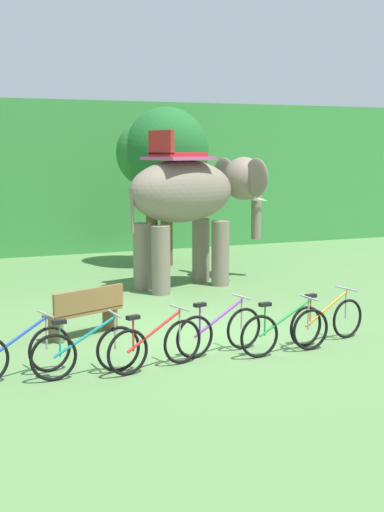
{
  "coord_description": "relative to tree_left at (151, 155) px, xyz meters",
  "views": [
    {
      "loc": [
        -4.9,
        -11.58,
        3.36
      ],
      "look_at": [
        0.21,
        1.0,
        1.3
      ],
      "focal_mm": 49.84,
      "sensor_mm": 36.0,
      "label": 1
    }
  ],
  "objects": [
    {
      "name": "tree_center_left",
      "position": [
        0.32,
        -0.37,
        0.06
      ],
      "size": [
        2.41,
        2.41,
        4.53
      ],
      "color": "brown",
      "rests_on": "ground"
    },
    {
      "name": "bike_teal",
      "position": [
        -4.3,
        -9.51,
        -2.78
      ],
      "size": [
        1.71,
        0.52,
        0.92
      ],
      "color": "black",
      "rests_on": "ground"
    },
    {
      "name": "elephant",
      "position": [
        -0.16,
        -3.54,
        -0.96
      ],
      "size": [
        4.24,
        2.59,
        3.78
      ],
      "color": "gray",
      "rests_on": "ground"
    },
    {
      "name": "bike_orange",
      "position": [
        0.05,
        -9.25,
        -2.78
      ],
      "size": [
        1.68,
        0.55,
        0.92
      ],
      "color": "black",
      "rests_on": "ground"
    },
    {
      "name": "bike_purple",
      "position": [
        -1.98,
        -9.18,
        -2.78
      ],
      "size": [
        1.68,
        0.55,
        0.92
      ],
      "color": "black",
      "rests_on": "ground"
    },
    {
      "name": "tree_left",
      "position": [
        0.0,
        0.0,
        0.0
      ],
      "size": [
        2.02,
        2.02,
        4.24
      ],
      "color": "brown",
      "rests_on": "ground"
    },
    {
      "name": "bike_red",
      "position": [
        -3.24,
        -9.59,
        -2.78
      ],
      "size": [
        1.67,
        0.6,
        0.92
      ],
      "color": "black",
      "rests_on": "ground"
    },
    {
      "name": "bike_blue",
      "position": [
        -5.24,
        -9.23,
        -2.78
      ],
      "size": [
        1.66,
        0.62,
        0.92
      ],
      "color": "black",
      "rests_on": "ground"
    },
    {
      "name": "wooden_bench",
      "position": [
        -3.76,
        -7.27,
        -2.68
      ],
      "size": [
        1.54,
        0.95,
        0.89
      ],
      "color": "brown",
      "rests_on": "ground"
    },
    {
      "name": "foliage_hedge",
      "position": [
        -1.78,
        5.74,
        -0.73
      ],
      "size": [
        36.0,
        6.0,
        4.87
      ],
      "primitive_type": "cube",
      "color": "#3D8E42",
      "rests_on": "ground"
    },
    {
      "name": "ground_plane",
      "position": [
        -1.78,
        -7.96,
        -3.16
      ],
      "size": [
        80.0,
        80.0,
        0.0
      ],
      "primitive_type": "plane",
      "color": "#567F47"
    },
    {
      "name": "bike_green",
      "position": [
        -0.98,
        -9.6,
        -2.78
      ],
      "size": [
        1.71,
        0.52,
        0.92
      ],
      "color": "black",
      "rests_on": "ground"
    }
  ]
}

